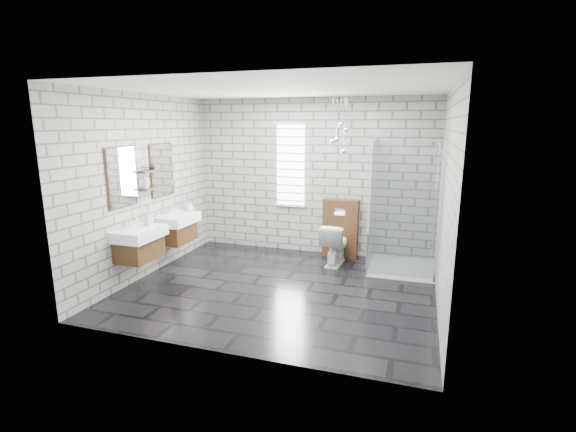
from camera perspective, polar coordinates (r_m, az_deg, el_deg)
The scene contains 20 objects.
floor at distance 5.98m, azimuth -1.14°, elevation -9.83°, with size 4.20×3.60×0.02m, color black.
ceiling at distance 5.55m, azimuth -1.26°, elevation 17.13°, with size 4.20×3.60×0.02m, color white.
wall_back at distance 7.32m, azimuth 3.41°, elevation 5.33°, with size 4.20×0.02×2.70m, color #9A9A95.
wall_front at distance 3.97m, azimuth -9.69°, elevation -0.96°, with size 4.20×0.02×2.70m, color #9A9A95.
wall_left at distance 6.59m, azimuth -18.87°, elevation 3.88°, with size 0.02×3.60×2.70m, color #9A9A95.
wall_right at distance 5.32m, azimuth 20.85°, elevation 1.81°, with size 0.02×3.60×2.70m, color #9A9A95.
vanity_left at distance 6.16m, azimuth -19.93°, elevation -2.40°, with size 0.47×0.70×1.57m.
vanity_right at distance 6.90m, azimuth -15.23°, elevation -0.55°, with size 0.47×0.70×1.57m.
shelf_lower at distance 6.51m, azimuth -18.54°, elevation 3.53°, with size 0.14×0.30×0.03m, color #472D15.
shelf_upper at distance 6.48m, azimuth -18.70°, elevation 5.80°, with size 0.14×0.30×0.03m, color #472D15.
window at distance 7.38m, azimuth 0.35°, elevation 6.97°, with size 0.56×0.05×1.48m.
cistern_panel at distance 7.26m, azimuth 7.19°, elevation -1.64°, with size 0.60×0.20×1.00m, color #472D15.
flush_plate at distance 7.09m, azimuth 7.10°, elevation 0.51°, with size 0.18×0.01×0.12m, color silver.
shower_enclosure at distance 6.66m, azimuth 14.58°, elevation -3.23°, with size 1.00×1.00×2.03m.
pendant_cluster at distance 6.73m, azimuth 7.11°, elevation 10.74°, with size 0.27×0.27×0.90m.
toilet at distance 6.88m, azimuth 6.47°, elevation -3.79°, with size 0.38×0.67×0.68m, color white.
soap_bottle_a at distance 6.23m, azimuth -18.55°, elevation -0.32°, with size 0.09×0.09×0.20m, color #B2B2B2.
soap_bottle_b at distance 7.07m, azimuth -13.32°, elevation 1.31°, with size 0.13×0.13×0.16m, color #B2B2B2.
soap_bottle_c at distance 6.43m, azimuth -18.89°, elevation 4.51°, with size 0.08×0.08×0.21m, color #B2B2B2.
vase at distance 6.56m, azimuth -18.08°, elevation 6.48°, with size 0.09×0.09×0.10m, color #B2B2B2.
Camera 1 is at (1.79, -5.23, 2.26)m, focal length 26.00 mm.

